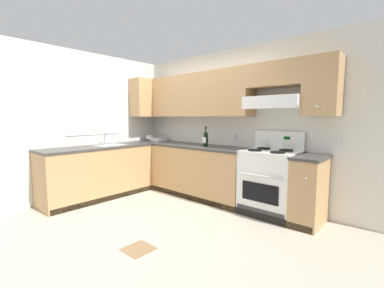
{
  "coord_description": "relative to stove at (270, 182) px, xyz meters",
  "views": [
    {
      "loc": [
        2.93,
        -2.24,
        1.41
      ],
      "look_at": [
        0.31,
        0.7,
        1.0
      ],
      "focal_mm": 24.28,
      "sensor_mm": 36.0,
      "label": 1
    }
  ],
  "objects": [
    {
      "name": "counter_back_run",
      "position": [
        -1.35,
        -0.01,
        -0.03
      ],
      "size": [
        3.6,
        0.65,
        0.91
      ],
      "color": "tan",
      "rests_on": "ground_plane"
    },
    {
      "name": "wall_back",
      "position": [
        -0.94,
        0.27,
        1.0
      ],
      "size": [
        4.68,
        0.57,
        2.55
      ],
      "color": "silver",
      "rests_on": "ground_plane"
    },
    {
      "name": "wall_left",
      "position": [
        -2.92,
        -1.03,
        0.87
      ],
      "size": [
        0.47,
        4.0,
        2.55
      ],
      "color": "silver",
      "rests_on": "ground_plane"
    },
    {
      "name": "floor_accent_tile",
      "position": [
        -0.58,
        -1.9,
        -0.48
      ],
      "size": [
        0.3,
        0.3,
        0.01
      ],
      "primitive_type": "cube",
      "color": "olive",
      "rests_on": "ground_plane"
    },
    {
      "name": "counter_left_run",
      "position": [
        -2.57,
        -1.25,
        -0.02
      ],
      "size": [
        0.63,
        1.91,
        1.13
      ],
      "color": "tan",
      "rests_on": "ground_plane"
    },
    {
      "name": "stove",
      "position": [
        0.0,
        0.0,
        0.0
      ],
      "size": [
        0.76,
        0.62,
        1.2
      ],
      "color": "white",
      "rests_on": "ground_plane"
    },
    {
      "name": "paper_towel_roll",
      "position": [
        -2.7,
        -0.0,
        0.49
      ],
      "size": [
        0.11,
        0.12,
        0.12
      ],
      "color": "white",
      "rests_on": "counter_back_run"
    },
    {
      "name": "wine_bottle",
      "position": [
        -1.15,
        -0.04,
        0.57
      ],
      "size": [
        0.08,
        0.08,
        0.34
      ],
      "color": "black",
      "rests_on": "counter_back_run"
    },
    {
      "name": "ground_plane",
      "position": [
        -1.33,
        -1.25,
        -0.48
      ],
      "size": [
        7.04,
        7.04,
        0.0
      ],
      "primitive_type": "plane",
      "color": "#B2AA99"
    },
    {
      "name": "bowl",
      "position": [
        -2.57,
        0.11,
        0.45
      ],
      "size": [
        0.33,
        0.24,
        0.07
      ],
      "color": "silver",
      "rests_on": "counter_back_run"
    }
  ]
}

